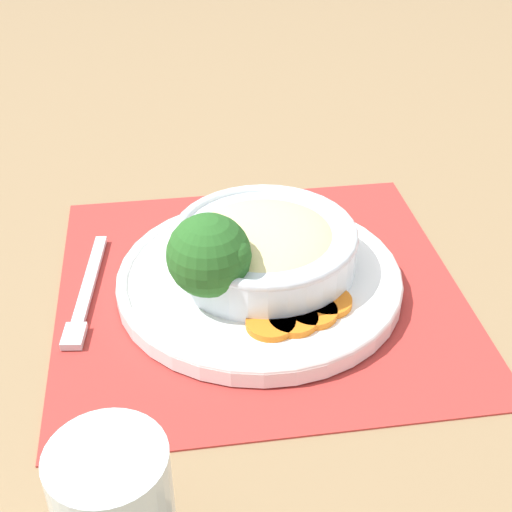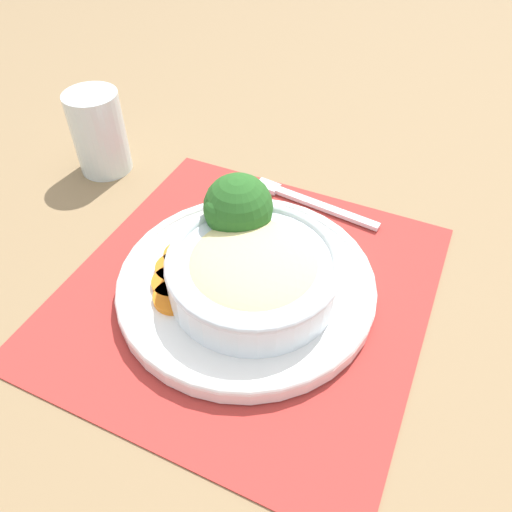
{
  "view_description": "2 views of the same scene",
  "coord_description": "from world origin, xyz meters",
  "px_view_note": "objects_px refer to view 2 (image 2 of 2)",
  "views": [
    {
      "loc": [
        0.02,
        0.58,
        0.45
      ],
      "look_at": [
        0.0,
        -0.0,
        0.04
      ],
      "focal_mm": 50.0,
      "sensor_mm": 36.0,
      "label": 1
    },
    {
      "loc": [
        -0.31,
        -0.21,
        0.43
      ],
      "look_at": [
        0.02,
        -0.0,
        0.04
      ],
      "focal_mm": 35.0,
      "sensor_mm": 36.0,
      "label": 2
    }
  ],
  "objects_px": {
    "bowl": "(254,270)",
    "broccoli_floret": "(238,208)",
    "water_glass": "(100,137)",
    "fork": "(303,200)"
  },
  "relations": [
    {
      "from": "fork",
      "to": "water_glass",
      "type": "bearing_deg",
      "value": 105.12
    },
    {
      "from": "broccoli_floret",
      "to": "fork",
      "type": "bearing_deg",
      "value": -9.57
    },
    {
      "from": "bowl",
      "to": "water_glass",
      "type": "distance_m",
      "value": 0.34
    },
    {
      "from": "fork",
      "to": "broccoli_floret",
      "type": "bearing_deg",
      "value": 170.58
    },
    {
      "from": "water_glass",
      "to": "broccoli_floret",
      "type": "bearing_deg",
      "value": -100.73
    },
    {
      "from": "water_glass",
      "to": "fork",
      "type": "distance_m",
      "value": 0.3
    },
    {
      "from": "broccoli_floret",
      "to": "water_glass",
      "type": "distance_m",
      "value": 0.27
    },
    {
      "from": "bowl",
      "to": "fork",
      "type": "xyz_separation_m",
      "value": [
        0.18,
        0.03,
        -0.04
      ]
    },
    {
      "from": "broccoli_floret",
      "to": "water_glass",
      "type": "xyz_separation_m",
      "value": [
        0.05,
        0.27,
        -0.02
      ]
    },
    {
      "from": "bowl",
      "to": "broccoli_floret",
      "type": "relative_size",
      "value": 2.02
    }
  ]
}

